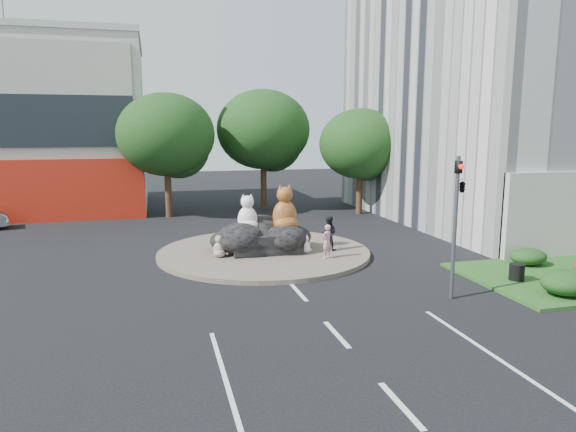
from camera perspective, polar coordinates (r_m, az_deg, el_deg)
The scene contains 17 objects.
ground at distance 15.33m, azimuth 5.43°, elevation -12.99°, with size 120.00×120.00×0.00m, color black.
roundabout_island at distance 24.47m, azimuth -2.68°, elevation -4.05°, with size 10.00×10.00×0.20m, color brown.
rock_plinth at distance 24.35m, azimuth -2.69°, elevation -2.79°, with size 3.20×2.60×0.90m, color black, non-canonical shape.
tree_left at distance 35.34m, azimuth -13.27°, elevation 8.35°, with size 6.46×6.46×8.27m.
tree_mid at distance 38.18m, azimuth -2.69°, elevation 9.14°, with size 6.84×6.84×8.76m.
tree_right at distance 36.18m, azimuth 8.10°, elevation 7.55°, with size 5.70×5.70×7.30m.
hedge_near_green at distance 20.65m, azimuth 28.72°, elevation -6.50°, with size 2.00×1.60×0.90m, color #103514.
hedge_back_green at distance 24.38m, azimuth 25.16°, elevation -4.11°, with size 1.60×1.28×0.72m, color #103514.
traffic_light at distance 18.41m, azimuth 18.47°, elevation 2.07°, with size 0.44×1.24×5.00m.
street_lamp at distance 27.75m, azimuth 25.23°, elevation 5.97°, with size 2.34×0.22×8.06m.
cat_white at distance 24.20m, azimuth -4.53°, elevation 0.37°, with size 1.08×0.94×1.80m, color white, non-canonical shape.
cat_tabby at distance 24.19m, azimuth -0.37°, elevation 0.90°, with size 1.34×1.16×2.23m, color orange, non-canonical shape.
kitten_calico at distance 23.29m, azimuth -7.67°, elevation -3.28°, with size 0.62×0.54×1.03m, color silver, non-canonical shape.
kitten_white at distance 23.89m, azimuth 2.00°, elevation -3.10°, with size 0.51×0.44×0.85m, color silver, non-canonical shape.
pedestrian_pink at distance 22.88m, azimuth 4.33°, elevation -2.83°, with size 0.55×0.36×1.52m, color #C68091.
pedestrian_dark at distance 24.37m, azimuth 4.53°, elevation -1.92°, with size 0.80×0.62×1.64m, color black.
litter_bin at distance 21.80m, azimuth 24.07°, elevation -5.69°, with size 0.57×0.57×0.64m, color black.
Camera 1 is at (-4.97, -13.26, 5.89)m, focal length 32.00 mm.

